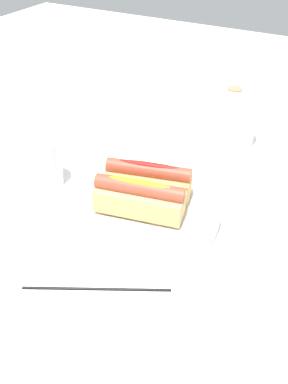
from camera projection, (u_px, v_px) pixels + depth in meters
ground_plane at (140, 209)px, 0.75m from camera, size 2.40×2.40×0.00m
serving_bowl at (144, 207)px, 0.73m from camera, size 0.27×0.27×0.03m
hotdog_front at (139, 198)px, 0.69m from camera, size 0.16×0.08×0.06m
hotdog_back at (148, 179)px, 0.73m from camera, size 0.16×0.09×0.06m
water_glass at (44, 166)px, 0.80m from camera, size 0.07×0.07×0.09m
paper_towel_roll at (231, 118)px, 0.90m from camera, size 0.11×0.11×0.13m
chopstick_near at (96, 288)px, 0.60m from camera, size 0.20×0.11×0.01m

